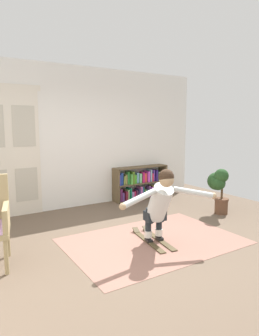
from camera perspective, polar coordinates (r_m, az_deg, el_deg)
name	(u,v)px	position (r m, az deg, el deg)	size (l,w,h in m)	color
ground_plane	(147,248)	(4.39, 3.40, -14.90)	(7.20, 7.20, 0.00)	brown
back_wall	(75,138)	(6.34, -10.27, 5.68)	(6.00, 0.10, 2.90)	silver
double_door	(10,152)	(5.93, -21.85, 2.92)	(1.22, 0.05, 2.45)	silver
rug	(153,241)	(4.62, 4.57, -13.63)	(2.53, 1.74, 0.01)	#906557
bookshelf	(140,184)	(6.98, 2.05, -3.15)	(1.35, 0.30, 0.76)	brown
potted_plant	(219,186)	(6.04, 16.60, -3.24)	(0.38, 0.45, 0.89)	brown
skis_pair	(152,239)	(4.64, 4.38, -13.28)	(0.41, 0.97, 0.07)	#4A3D25
person_skier	(160,201)	(4.25, 5.89, -6.30)	(1.46, 0.73, 1.06)	white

